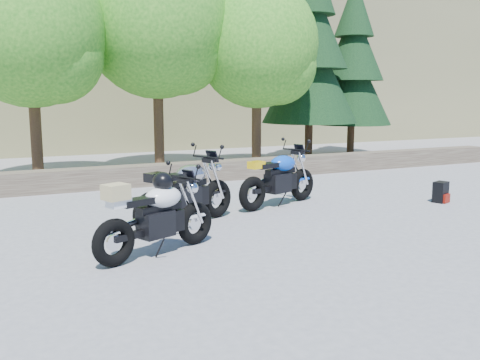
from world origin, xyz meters
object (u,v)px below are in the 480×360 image
object	(u,v)px
white_bike	(156,215)
backpack	(441,192)
blue_bike	(279,179)
silver_bike	(186,193)

from	to	relation	value
white_bike	backpack	xyz separation A→B (m)	(6.31, 1.02, -0.35)
blue_bike	backpack	xyz separation A→B (m)	(3.15, -1.16, -0.32)
silver_bike	white_bike	bearing A→B (deg)	-148.56
white_bike	blue_bike	bearing A→B (deg)	12.01
silver_bike	backpack	size ratio (longest dim) A/B	4.92
white_bike	backpack	bearing A→B (deg)	-13.38
backpack	white_bike	bearing A→B (deg)	168.22
silver_bike	blue_bike	world-z (taller)	silver_bike
blue_bike	backpack	size ratio (longest dim) A/B	4.93
silver_bike	backpack	bearing A→B (deg)	-29.16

